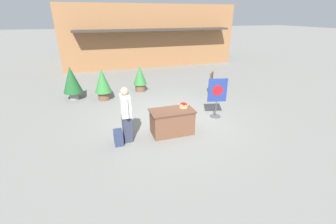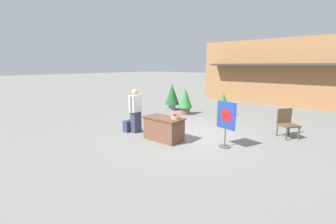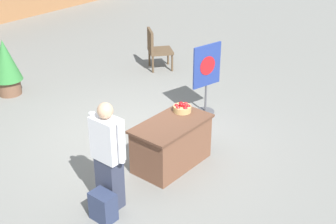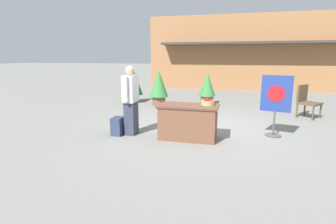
% 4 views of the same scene
% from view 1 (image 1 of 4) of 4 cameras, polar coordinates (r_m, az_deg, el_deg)
% --- Properties ---
extents(ground_plane, '(120.00, 120.00, 0.00)m').
position_cam_1_polar(ground_plane, '(7.96, 0.82, -1.68)').
color(ground_plane, slate).
extents(storefront_building, '(11.77, 5.27, 4.03)m').
position_cam_1_polar(storefront_building, '(17.78, -5.51, 19.02)').
color(storefront_building, '#9E6B42').
rests_on(storefront_building, ground_plane).
extents(display_table, '(1.32, 0.73, 0.77)m').
position_cam_1_polar(display_table, '(6.85, 1.02, -2.48)').
color(display_table, brown).
rests_on(display_table, ground_plane).
extents(apple_basket, '(0.29, 0.29, 0.16)m').
position_cam_1_polar(apple_basket, '(6.90, 4.00, 1.70)').
color(apple_basket, tan).
rests_on(apple_basket, display_table).
extents(person_visitor, '(0.26, 0.61, 1.61)m').
position_cam_1_polar(person_visitor, '(6.39, -10.60, -0.64)').
color(person_visitor, '#33384C').
rests_on(person_visitor, ground_plane).
extents(backpack, '(0.24, 0.34, 0.42)m').
position_cam_1_polar(backpack, '(6.51, -12.48, -6.35)').
color(backpack, '#2D3856').
rests_on(backpack, ground_plane).
extents(poster_board, '(0.65, 0.36, 1.41)m').
position_cam_1_polar(poster_board, '(8.01, 12.34, 4.05)').
color(poster_board, '#4C4C51').
rests_on(poster_board, ground_plane).
extents(patio_chair, '(0.77, 0.77, 0.98)m').
position_cam_1_polar(patio_chair, '(10.54, 11.64, 7.37)').
color(patio_chair, brown).
rests_on(patio_chair, ground_plane).
extents(potted_plant_near_left, '(0.70, 0.70, 1.33)m').
position_cam_1_polar(potted_plant_near_left, '(9.92, -16.27, 7.07)').
color(potted_plant_near_left, brown).
rests_on(potted_plant_near_left, ground_plane).
extents(potted_plant_near_right, '(0.79, 0.79, 1.43)m').
position_cam_1_polar(potted_plant_near_right, '(10.40, -23.30, 7.31)').
color(potted_plant_near_right, gray).
rests_on(potted_plant_near_right, ground_plane).
extents(potted_plant_far_right, '(0.62, 0.62, 1.21)m').
position_cam_1_polar(potted_plant_far_right, '(10.78, -7.14, 8.68)').
color(potted_plant_far_right, brown).
rests_on(potted_plant_far_right, ground_plane).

